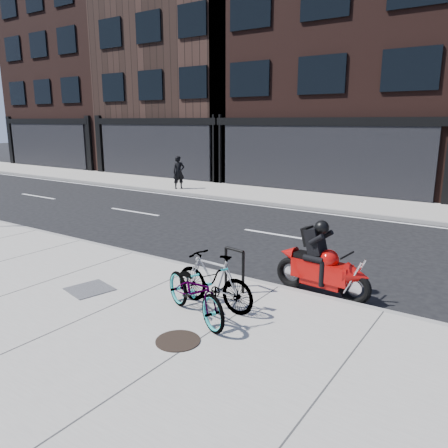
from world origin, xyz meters
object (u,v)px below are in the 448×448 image
Objects in this scene: bicycle_rear at (214,280)px; utility_grate at (90,289)px; pedestrian at (179,172)px; motorcycle at (326,266)px; manhole_cover at (178,341)px; bicycle_front at (195,290)px; bike_rack at (234,266)px.

bicycle_rear is 2.58m from utility_grate.
pedestrian is at bearing -133.75° from bicycle_rear.
motorcycle reaches higher than bicycle_rear.
bicycle_rear is 1.39m from manhole_cover.
bicycle_rear reaches higher than bicycle_front.
pedestrian is (-9.12, 9.25, 0.29)m from bike_rack.
utility_grate is at bearing -70.66° from bicycle_rear.
bike_rack reaches higher than utility_grate.
bike_rack is 0.51× the size of bicycle_rear.
motorcycle is at bearing -96.78° from pedestrian.
motorcycle is at bearing 34.87° from bike_rack.
utility_grate is at bearing -116.43° from pedestrian.
motorcycle is 4.53m from utility_grate.
pedestrian reaches higher than bike_rack.
utility_grate is (-2.44, -0.68, -0.48)m from bicycle_rear.
bike_rack is 0.53× the size of pedestrian.
bicycle_rear is (0.01, 0.51, 0.02)m from bicycle_front.
bicycle_rear is 2.18× the size of utility_grate.
manhole_cover is at bearing -12.48° from utility_grate.
bike_rack is 12.99m from pedestrian.
pedestrian reaches higher than motorcycle.
manhole_cover is (9.52, -11.39, -0.77)m from pedestrian.
utility_grate is (-2.70, 0.60, 0.00)m from manhole_cover.
bicycle_rear is at bearing 22.28° from bicycle_front.
pedestrian is at bearing 147.05° from motorcycle.
manhole_cover is at bearing 15.28° from bicycle_rear.
pedestrian reaches higher than bicycle_rear.
bicycle_rear is at bearing -106.23° from pedestrian.
bike_rack is at bearing -104.13° from pedestrian.
manhole_cover is (0.41, -2.14, -0.48)m from bike_rack.
motorcycle reaches higher than utility_grate.
pedestrian is at bearing 129.90° from manhole_cover.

